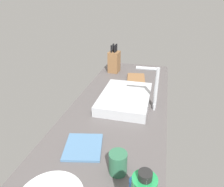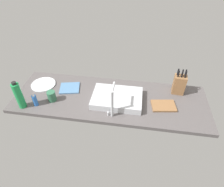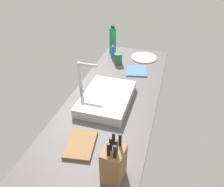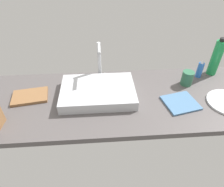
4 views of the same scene
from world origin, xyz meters
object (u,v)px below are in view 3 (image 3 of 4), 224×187
at_px(knife_block, 114,164).
at_px(dish_towel, 136,71).
at_px(sink_basin, 107,98).
at_px(coffee_mug, 118,59).
at_px(soap_bottle, 113,51).
at_px(faucet, 82,77).
at_px(water_bottle, 113,40).
at_px(cutting_board, 81,144).
at_px(dinner_plate, 144,58).

xyz_separation_m(knife_block, dish_towel, (1.08, 0.10, -0.09)).
xyz_separation_m(sink_basin, coffee_mug, (0.61, 0.08, 0.02)).
bearing_deg(soap_bottle, dish_towel, -128.98).
relative_size(faucet, dish_towel, 1.42).
height_order(knife_block, water_bottle, water_bottle).
bearing_deg(cutting_board, water_bottle, 8.48).
relative_size(soap_bottle, coffee_mug, 1.39).
bearing_deg(faucet, soap_bottle, -1.05).
distance_m(faucet, dish_towel, 0.58).
xyz_separation_m(water_bottle, dish_towel, (-0.34, -0.32, -0.12)).
xyz_separation_m(cutting_board, dinner_plate, (1.22, -0.14, -0.00)).
height_order(soap_bottle, water_bottle, water_bottle).
height_order(sink_basin, soap_bottle, soap_bottle).
height_order(faucet, dinner_plate, faucet).
xyz_separation_m(faucet, cutting_board, (-0.45, -0.17, -0.15)).
xyz_separation_m(faucet, coffee_mug, (0.59, -0.10, -0.11)).
bearing_deg(coffee_mug, knife_block, -165.80).
bearing_deg(water_bottle, sink_basin, -166.38).
relative_size(cutting_board, dish_towel, 1.11).
distance_m(knife_block, coffee_mug, 1.22).
height_order(faucet, cutting_board, faucet).
bearing_deg(cutting_board, coffee_mug, 3.83).
relative_size(cutting_board, coffee_mug, 2.16).
bearing_deg(sink_basin, dish_towel, -12.56).
height_order(soap_bottle, coffee_mug, soap_bottle).
distance_m(soap_bottle, dinner_plate, 0.31).
relative_size(sink_basin, coffee_mug, 4.64).
relative_size(cutting_board, dinner_plate, 0.87).
relative_size(cutting_board, water_bottle, 0.78).
height_order(cutting_board, coffee_mug, coffee_mug).
bearing_deg(dinner_plate, knife_block, -176.33).
xyz_separation_m(soap_bottle, dinner_plate, (0.06, -0.30, -0.05)).
height_order(sink_basin, coffee_mug, coffee_mug).
xyz_separation_m(sink_basin, water_bottle, (0.84, 0.20, 0.10)).
bearing_deg(water_bottle, coffee_mug, -152.90).
bearing_deg(sink_basin, water_bottle, 13.62).
relative_size(sink_basin, knife_block, 1.79).
relative_size(soap_bottle, dish_towel, 0.72).
bearing_deg(dish_towel, faucet, 148.61).
xyz_separation_m(cutting_board, coffee_mug, (1.04, 0.07, 0.04)).
relative_size(knife_block, water_bottle, 0.94).
distance_m(knife_block, soap_bottle, 1.36).
distance_m(knife_block, water_bottle, 1.48).
bearing_deg(faucet, dish_towel, -31.39).
distance_m(knife_block, cutting_board, 0.29).
bearing_deg(dinner_plate, sink_basin, 170.82).
xyz_separation_m(knife_block, water_bottle, (1.42, 0.42, 0.03)).
height_order(soap_bottle, dinner_plate, soap_bottle).
height_order(water_bottle, coffee_mug, water_bottle).
bearing_deg(faucet, water_bottle, 1.49).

